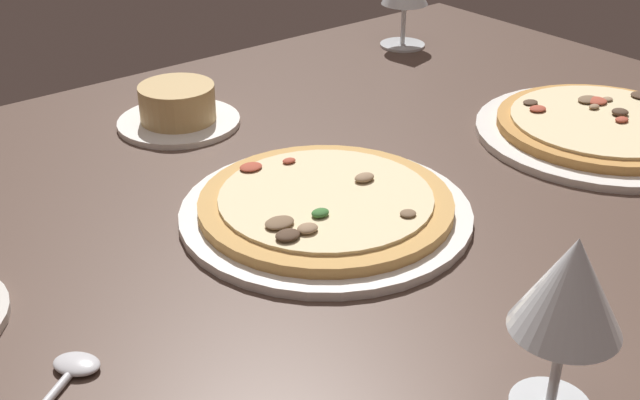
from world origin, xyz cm
name	(u,v)px	position (x,y,z in cm)	size (l,w,h in cm)	color
dining_table	(314,250)	(0.00, 0.00, 2.00)	(150.00, 110.00, 4.00)	brown
pizza_main	(326,207)	(3.18, 2.05, 5.18)	(31.21, 31.21, 3.34)	white
pizza_side	(602,128)	(44.26, -3.83, 5.17)	(32.19, 32.19, 3.40)	white
ramekin_on_saucer	(178,109)	(3.40, 33.54, 6.33)	(16.26, 16.26, 5.56)	white
wine_glass_far	(570,290)	(-1.85, -31.25, 14.79)	(8.10, 8.10, 15.01)	silver
spoon	(69,374)	(-28.90, -5.46, 4.46)	(9.44, 7.69, 1.00)	silver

